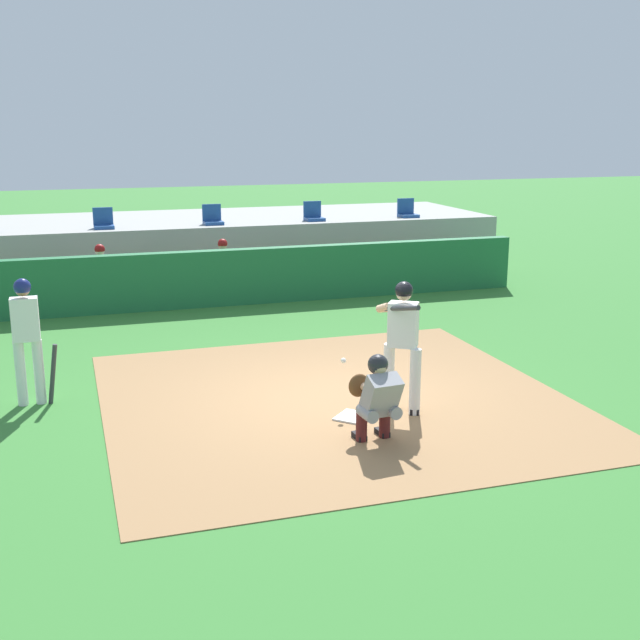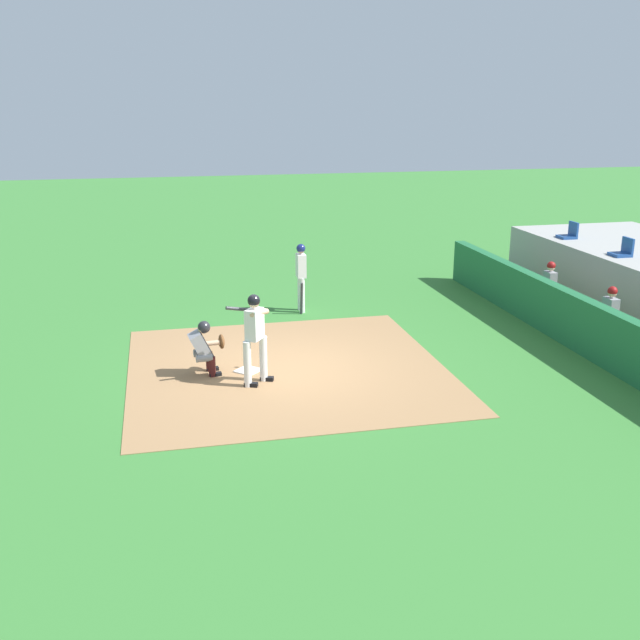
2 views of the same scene
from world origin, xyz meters
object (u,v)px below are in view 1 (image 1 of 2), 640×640
at_px(stadium_seat_4, 407,212).
at_px(home_plate, 354,417).
at_px(stadium_seat_1, 104,223).
at_px(stadium_seat_3, 314,215).
at_px(stadium_seat_2, 213,219).
at_px(dugout_player_1, 224,267).
at_px(dugout_player_0, 102,274).
at_px(on_deck_batter, 27,333).
at_px(batter_at_plate, 402,338).
at_px(catcher_crouched, 377,395).

bearing_deg(stadium_seat_4, home_plate, -117.06).
xyz_separation_m(stadium_seat_1, stadium_seat_3, (5.20, 0.00, 0.00)).
bearing_deg(stadium_seat_2, dugout_player_1, -93.74).
distance_m(stadium_seat_1, stadium_seat_2, 2.60).
bearing_deg(stadium_seat_2, stadium_seat_3, 0.00).
distance_m(dugout_player_0, stadium_seat_2, 3.57).
distance_m(dugout_player_1, stadium_seat_3, 3.51).
distance_m(stadium_seat_2, stadium_seat_4, 5.20).
distance_m(on_deck_batter, stadium_seat_3, 10.64).
xyz_separation_m(batter_at_plate, stadium_seat_3, (1.91, 10.11, 0.50)).
bearing_deg(dugout_player_1, on_deck_batter, -122.34).
height_order(home_plate, batter_at_plate, batter_at_plate).
relative_size(home_plate, dugout_player_0, 0.34).
relative_size(home_plate, stadium_seat_2, 0.92).
bearing_deg(stadium_seat_3, stadium_seat_1, 180.00).
bearing_deg(batter_at_plate, dugout_player_0, 113.41).
xyz_separation_m(dugout_player_0, stadium_seat_4, (8.00, 2.03, 0.86)).
xyz_separation_m(home_plate, dugout_player_1, (-0.13, 8.14, 0.65)).
relative_size(on_deck_batter, stadium_seat_2, 3.72).
height_order(stadium_seat_3, stadium_seat_4, same).
bearing_deg(dugout_player_0, on_deck_batter, -101.58).
bearing_deg(batter_at_plate, stadium_seat_3, 79.31).
bearing_deg(on_deck_batter, dugout_player_1, 57.66).
xyz_separation_m(home_plate, on_deck_batter, (-4.08, 1.91, 1.00)).
bearing_deg(stadium_seat_1, stadium_seat_4, 0.00).
height_order(on_deck_batter, stadium_seat_2, stadium_seat_2).
relative_size(dugout_player_1, stadium_seat_2, 2.71).
distance_m(stadium_seat_1, stadium_seat_3, 5.20).
relative_size(catcher_crouched, dugout_player_1, 1.22).
relative_size(home_plate, stadium_seat_3, 0.92).
distance_m(dugout_player_1, stadium_seat_2, 2.21).
bearing_deg(home_plate, catcher_crouched, -91.80).
relative_size(catcher_crouched, stadium_seat_1, 3.31).
height_order(stadium_seat_2, stadium_seat_4, same).
relative_size(stadium_seat_3, stadium_seat_4, 1.00).
xyz_separation_m(catcher_crouched, stadium_seat_1, (-2.57, 11.02, 0.93)).
bearing_deg(dugout_player_1, stadium_seat_2, 86.26).
distance_m(home_plate, catcher_crouched, 1.02).
distance_m(catcher_crouched, dugout_player_1, 8.99).
xyz_separation_m(batter_at_plate, stadium_seat_2, (-0.69, 10.11, 0.50)).
height_order(batter_at_plate, stadium_seat_1, stadium_seat_1).
relative_size(batter_at_plate, dugout_player_1, 1.39).
xyz_separation_m(on_deck_batter, dugout_player_1, (3.95, 6.23, -0.35)).
relative_size(batter_at_plate, catcher_crouched, 1.13).
bearing_deg(stadium_seat_3, stadium_seat_2, 180.00).
bearing_deg(on_deck_batter, catcher_crouched, -34.16).
bearing_deg(stadium_seat_1, home_plate, -75.67).
bearing_deg(stadium_seat_3, batter_at_plate, -100.69).
xyz_separation_m(on_deck_batter, stadium_seat_4, (9.28, 8.27, 0.51)).
bearing_deg(stadium_seat_1, stadium_seat_2, 0.00).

